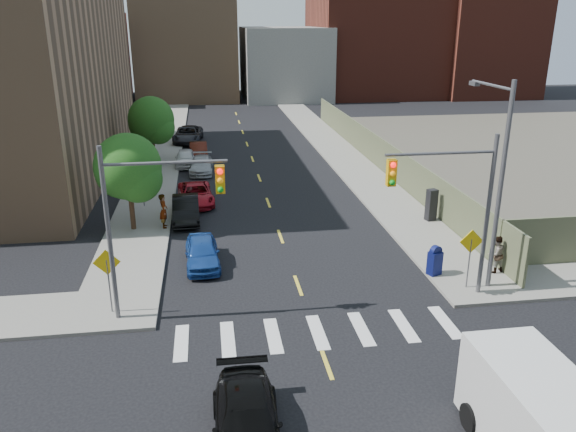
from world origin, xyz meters
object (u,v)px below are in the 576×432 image
object	(u,v)px
parked_car_maroon	(199,151)
parked_car_black	(186,209)
parked_car_white	(185,158)
black_sedan	(247,423)
parked_car_red	(196,194)
parked_car_grey	(188,135)
pedestrian_west	(164,211)
pedestrian_east	(496,254)
parked_car_blue	(202,252)
parked_car_silver	(202,165)
mailbox	(435,260)
payphone	(431,205)
cargo_van	(545,426)

from	to	relation	value
parked_car_maroon	parked_car_black	bearing A→B (deg)	-93.92
parked_car_white	black_sedan	xyz separation A→B (m)	(2.51, -31.84, 0.01)
parked_car_red	parked_car_grey	world-z (taller)	parked_car_grey
pedestrian_west	parked_car_red	bearing A→B (deg)	-23.68
pedestrian_west	pedestrian_east	distance (m)	17.49
pedestrian_west	parked_car_blue	bearing A→B (deg)	-160.98
parked_car_white	pedestrian_east	xyz separation A→B (m)	(14.65, -22.56, 0.37)
black_sedan	pedestrian_west	distance (m)	17.79
parked_car_silver	mailbox	xyz separation A→B (m)	(10.53, -20.18, 0.22)
parked_car_blue	payphone	distance (m)	13.77
parked_car_black	parked_car_maroon	bearing A→B (deg)	85.66
parked_car_silver	pedestrian_west	world-z (taller)	pedestrian_west
parked_car_black	payphone	distance (m)	14.26
cargo_van	parked_car_blue	bearing A→B (deg)	120.92
payphone	pedestrian_west	distance (m)	15.26
parked_car_red	black_sedan	bearing A→B (deg)	-91.05
mailbox	pedestrian_west	xyz separation A→B (m)	(-12.60, 8.05, 0.29)
parked_car_red	cargo_van	size ratio (longest dim) A/B	0.79
payphone	parked_car_white	bearing A→B (deg)	119.06
parked_car_maroon	cargo_van	distance (m)	37.44
payphone	parked_car_blue	bearing A→B (deg)	-176.49
parked_car_silver	mailbox	bearing A→B (deg)	-59.54
parked_car_grey	parked_car_white	bearing A→B (deg)	-85.02
parked_car_black	payphone	bearing A→B (deg)	-11.43
parked_car_silver	mailbox	world-z (taller)	mailbox
parked_car_red	parked_car_maroon	world-z (taller)	parked_car_maroon
parked_car_blue	parked_car_silver	distance (m)	17.32
parked_car_silver	pedestrian_east	world-z (taller)	pedestrian_east
cargo_van	parked_car_black	bearing A→B (deg)	114.50
parked_car_red	mailbox	world-z (taller)	mailbox
parked_car_red	black_sedan	distance (m)	22.05
parked_car_maroon	black_sedan	bearing A→B (deg)	-88.99
parked_car_maroon	mailbox	distance (m)	27.06
parked_car_red	parked_car_silver	distance (m)	7.63
parked_car_silver	parked_car_white	distance (m)	2.57
parked_car_silver	pedestrian_east	xyz separation A→B (m)	(13.38, -20.33, 0.41)
parked_car_white	pedestrian_west	distance (m)	14.40
parked_car_black	black_sedan	xyz separation A→B (m)	(2.14, -18.81, -0.04)
mailbox	pedestrian_east	bearing A→B (deg)	-24.57
parked_car_grey	payphone	size ratio (longest dim) A/B	2.94
parked_car_white	pedestrian_east	world-z (taller)	pedestrian_east
parked_car_maroon	parked_car_grey	xyz separation A→B (m)	(-1.02, 6.83, 0.08)
parked_car_maroon	cargo_van	bearing A→B (deg)	-77.61
parked_car_red	parked_car_silver	world-z (taller)	parked_car_red
parked_car_black	parked_car_silver	world-z (taller)	parked_car_black
mailbox	parked_car_red	bearing A→B (deg)	109.38
parked_car_black	parked_car_white	bearing A→B (deg)	89.71
payphone	mailbox	bearing A→B (deg)	-124.58
parked_car_blue	parked_car_red	world-z (taller)	parked_car_blue
parked_car_blue	parked_car_grey	distance (m)	28.83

